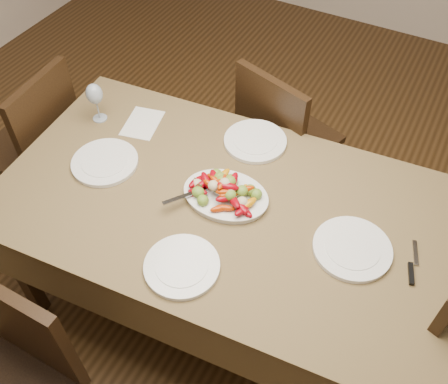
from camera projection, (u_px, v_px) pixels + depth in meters
floor at (185, 290)px, 2.59m from camera, size 6.00×6.00×0.00m
dining_table at (224, 256)px, 2.28m from camera, size 1.92×1.19×0.76m
chair_far at (290, 138)px, 2.66m from camera, size 0.53×0.53×0.95m
chair_left at (29, 147)px, 2.61m from camera, size 0.45×0.45×0.95m
serving_platter at (226, 197)px, 2.00m from camera, size 0.36×0.28×0.02m
roasted_vegetables at (226, 187)px, 1.95m from camera, size 0.29×0.21×0.09m
serving_spoon at (207, 192)px, 1.96m from camera, size 0.27×0.20×0.03m
plate_left at (105, 162)px, 2.13m from camera, size 0.28×0.28×0.02m
plate_right at (352, 249)px, 1.83m from camera, size 0.29×0.29×0.02m
plate_far at (255, 141)px, 2.21m from camera, size 0.28×0.28×0.02m
plate_near at (182, 266)px, 1.78m from camera, size 0.27×0.27×0.02m
wine_glass at (96, 101)px, 2.25m from camera, size 0.08×0.08×0.20m
menu_card at (142, 123)px, 2.31m from camera, size 0.19×0.24×0.00m
table_knife at (413, 264)px, 1.79m from camera, size 0.08×0.20×0.01m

